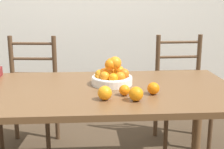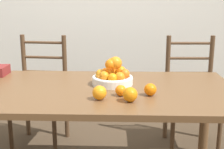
% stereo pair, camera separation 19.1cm
% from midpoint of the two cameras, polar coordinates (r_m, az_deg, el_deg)
% --- Properties ---
extents(dining_table, '(1.79, 0.90, 0.73)m').
position_cam_midpoint_polar(dining_table, '(1.95, -1.02, -5.00)').
color(dining_table, brown).
rests_on(dining_table, ground_plane).
extents(fruit_bowl, '(0.26, 0.26, 0.18)m').
position_cam_midpoint_polar(fruit_bowl, '(2.00, 2.87, -0.24)').
color(fruit_bowl, white).
rests_on(fruit_bowl, dining_table).
extents(orange_loose_0, '(0.08, 0.08, 0.08)m').
position_cam_midpoint_polar(orange_loose_0, '(1.67, 6.62, -3.71)').
color(orange_loose_0, orange).
rests_on(orange_loose_0, dining_table).
extents(orange_loose_1, '(0.06, 0.06, 0.06)m').
position_cam_midpoint_polar(orange_loose_1, '(1.77, 4.69, -2.97)').
color(orange_loose_1, orange).
rests_on(orange_loose_1, dining_table).
extents(orange_loose_2, '(0.07, 0.07, 0.07)m').
position_cam_midpoint_polar(orange_loose_2, '(1.79, 10.07, -2.77)').
color(orange_loose_2, orange).
rests_on(orange_loose_2, dining_table).
extents(orange_loose_3, '(0.08, 0.08, 0.08)m').
position_cam_midpoint_polar(orange_loose_3, '(1.70, 0.91, -3.39)').
color(orange_loose_3, orange).
rests_on(orange_loose_3, dining_table).
extents(chair_left, '(0.46, 0.44, 0.95)m').
position_cam_midpoint_polar(chair_left, '(2.76, -11.12, -3.10)').
color(chair_left, '#513823').
rests_on(chair_left, ground_plane).
extents(chair_right, '(0.43, 0.41, 0.95)m').
position_cam_midpoint_polar(chair_right, '(2.78, 16.28, -3.31)').
color(chair_right, '#513823').
rests_on(chair_right, ground_plane).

